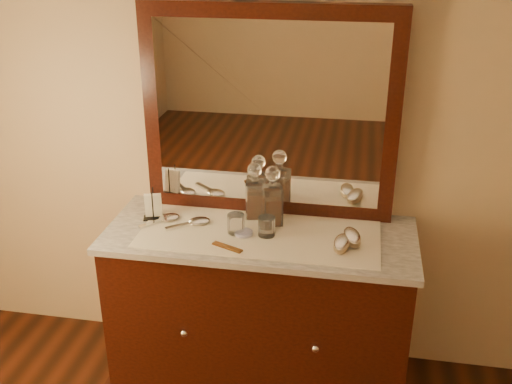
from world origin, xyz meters
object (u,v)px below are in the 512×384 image
hand_mirror_inner (195,222)px  dresser_cabinet (260,311)px  decanter_left (255,196)px  hand_mirror_outer (166,219)px  comb (227,247)px  brush_far (352,237)px  napkin_rack (153,207)px  mirror_frame (269,113)px  pin_dish (244,233)px  brush_near (342,244)px  decanter_right (272,202)px

hand_mirror_inner → dresser_cabinet: bearing=-4.5°
decanter_left → dresser_cabinet: bearing=-71.1°
hand_mirror_outer → decanter_left: bearing=15.8°
comb → brush_far: bearing=38.9°
napkin_rack → decanter_left: bearing=11.7°
mirror_frame → pin_dish: mirror_frame is taller
dresser_cabinet → brush_near: (0.38, -0.09, 0.47)m
hand_mirror_outer → dresser_cabinet: bearing=-4.4°
comb → hand_mirror_outer: bearing=171.9°
mirror_frame → decanter_right: mirror_frame is taller
pin_dish → decanter_left: size_ratio=0.30×
decanter_left → hand_mirror_outer: size_ratio=1.43×
hand_mirror_inner → comb: bearing=-44.7°
dresser_cabinet → decanter_right: size_ratio=4.79×
dresser_cabinet → mirror_frame: (0.00, 0.25, 0.94)m
comb → brush_near: brush_near is taller
mirror_frame → hand_mirror_outer: 0.71m
pin_dish → napkin_rack: bearing=168.8°
brush_far → hand_mirror_outer: bearing=176.4°
dresser_cabinet → brush_far: 0.63m
brush_far → mirror_frame: bearing=147.8°
napkin_rack → brush_far: (0.95, -0.07, -0.03)m
pin_dish → brush_far: 0.49m
decanter_right → brush_near: bearing=-28.4°
decanter_right → hand_mirror_inner: (-0.36, -0.07, -0.10)m
pin_dish → hand_mirror_outer: (-0.40, 0.07, 0.00)m
dresser_cabinet → hand_mirror_inner: size_ratio=6.71×
decanter_right → brush_near: decanter_right is taller
napkin_rack → hand_mirror_outer: 0.08m
hand_mirror_inner → brush_far: bearing=-3.5°
comb → brush_near: bearing=33.2°
pin_dish → brush_near: brush_near is taller
hand_mirror_outer → brush_far: bearing=-3.6°
mirror_frame → decanter_left: (-0.05, -0.09, -0.39)m
comb → napkin_rack: napkin_rack is taller
dresser_cabinet → mirror_frame: 0.97m
pin_dish → hand_mirror_inner: hand_mirror_inner is taller
mirror_frame → decanter_left: size_ratio=4.29×
decanter_left → brush_far: size_ratio=1.61×
dresser_cabinet → mirror_frame: size_ratio=1.17×
brush_near → mirror_frame: bearing=138.9°
mirror_frame → pin_dish: 0.57m
napkin_rack → decanter_left: size_ratio=0.54×
pin_dish → decanter_left: 0.22m
dresser_cabinet → brush_near: 0.61m
decanter_left → brush_far: decanter_left is taller
decanter_right → brush_near: size_ratio=1.83×
decanter_right → pin_dish: bearing=-129.5°
comb → decanter_left: decanter_left is taller
hand_mirror_outer → hand_mirror_inner: same height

